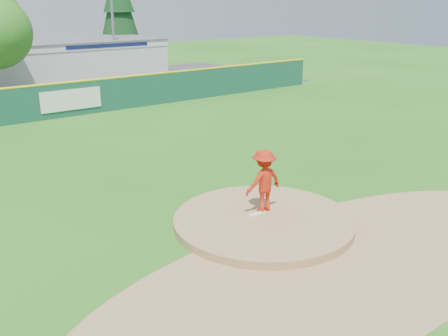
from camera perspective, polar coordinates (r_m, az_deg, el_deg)
ground at (r=15.43m, az=4.51°, el=-6.49°), size 120.00×120.00×0.00m
pitchers_mound at (r=15.43m, az=4.51°, el=-6.49°), size 5.50×5.50×0.50m
pitching_rubber at (r=15.52m, az=3.81°, el=-5.22°), size 0.60×0.15×0.04m
infield_dirt_arc at (r=13.60m, az=13.05°, el=-10.64°), size 15.40×15.40×0.01m
parking_lot at (r=39.07m, az=-22.93°, el=7.65°), size 44.00×16.00×0.02m
pitcher at (r=15.44m, az=4.56°, el=-1.47°), size 1.30×0.77×1.99m
van at (r=34.44m, az=-21.15°, el=7.68°), size 4.84×2.43×1.32m
pool_building_grp at (r=45.32m, az=-17.46°, el=11.73°), size 15.20×8.20×3.31m
outfield_fence at (r=30.36m, az=-18.70°, el=7.40°), size 40.00×0.14×2.07m
conifer_tree at (r=51.48m, az=-11.92°, el=17.26°), size 4.40×4.40×9.50m
light_pole_right at (r=43.44m, az=-12.68°, el=17.00°), size 1.75×0.25×10.00m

